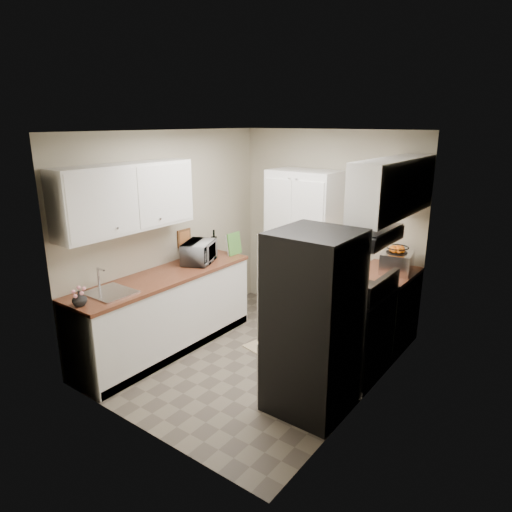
{
  "coord_description": "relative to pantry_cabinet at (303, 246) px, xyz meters",
  "views": [
    {
      "loc": [
        2.77,
        -3.73,
        2.6
      ],
      "look_at": [
        -0.12,
        0.15,
        1.16
      ],
      "focal_mm": 32.0,
      "sensor_mm": 36.0,
      "label": 1
    }
  ],
  "objects": [
    {
      "name": "microwave",
      "position": [
        -0.79,
        -1.16,
        0.05
      ],
      "size": [
        0.49,
        0.56,
        0.26
      ],
      "primitive_type": "imported",
      "rotation": [
        0.0,
        0.0,
        2.0
      ],
      "color": "silver",
      "rests_on": "countertop_left"
    },
    {
      "name": "fruit_basket",
      "position": [
        1.29,
        -0.1,
        0.21
      ],
      "size": [
        0.33,
        0.33,
        0.11
      ],
      "primitive_type": null,
      "rotation": [
        0.0,
        0.0,
        -0.35
      ],
      "color": "orange",
      "rests_on": "toaster_oven"
    },
    {
      "name": "toaster_oven",
      "position": [
        1.29,
        -0.07,
        0.04
      ],
      "size": [
        0.39,
        0.46,
        0.24
      ],
      "primitive_type": "cube",
      "rotation": [
        0.0,
        0.0,
        0.18
      ],
      "color": "silver",
      "rests_on": "countertop_right"
    },
    {
      "name": "pantry_cabinet",
      "position": [
        0.0,
        0.0,
        0.0
      ],
      "size": [
        0.9,
        0.55,
        2.0
      ],
      "primitive_type": "cube",
      "color": "white",
      "rests_on": "ground"
    },
    {
      "name": "flower_vase",
      "position": [
        -0.75,
        -2.83,
        -0.01
      ],
      "size": [
        0.15,
        0.15,
        0.15
      ],
      "primitive_type": "imported",
      "rotation": [
        0.0,
        0.0,
        0.04
      ],
      "color": "silver",
      "rests_on": "countertop_left"
    },
    {
      "name": "kitchen_mat",
      "position": [
        0.19,
        -0.87,
        -0.99
      ],
      "size": [
        0.61,
        0.82,
        0.01
      ],
      "primitive_type": "cube",
      "rotation": [
        0.0,
        0.0,
        -0.22
      ],
      "color": "tan",
      "rests_on": "ground"
    },
    {
      "name": "base_cabinet_left",
      "position": [
        -0.79,
        -1.75,
        -0.56
      ],
      "size": [
        0.6,
        2.3,
        0.88
      ],
      "primitive_type": "cube",
      "color": "white",
      "rests_on": "ground"
    },
    {
      "name": "countertop_right",
      "position": [
        1.19,
        -0.12,
        -0.1
      ],
      "size": [
        0.63,
        0.83,
        0.04
      ],
      "primitive_type": "cube",
      "color": "brown",
      "rests_on": "base_cabinet_right"
    },
    {
      "name": "cutting_board",
      "position": [
        -0.67,
        -0.63,
        0.06
      ],
      "size": [
        0.03,
        0.23,
        0.29
      ],
      "primitive_type": "cube",
      "rotation": [
        0.0,
        0.0,
        -0.03
      ],
      "color": "#4A8B36",
      "rests_on": "countertop_left"
    },
    {
      "name": "ground",
      "position": [
        0.2,
        -1.32,
        -1.0
      ],
      "size": [
        3.2,
        3.2,
        0.0
      ],
      "primitive_type": "plane",
      "color": "#665B4C",
      "rests_on": "ground"
    },
    {
      "name": "countertop_left",
      "position": [
        -0.79,
        -1.75,
        -0.1
      ],
      "size": [
        0.63,
        2.33,
        0.04
      ],
      "primitive_type": "cube",
      "color": "brown",
      "rests_on": "base_cabinet_left"
    },
    {
      "name": "room_shell",
      "position": [
        0.18,
        -1.32,
        0.63
      ],
      "size": [
        2.64,
        3.24,
        2.52
      ],
      "color": "#B3AC91",
      "rests_on": "ground"
    },
    {
      "name": "base_cabinet_right",
      "position": [
        1.19,
        -0.12,
        -0.56
      ],
      "size": [
        0.6,
        0.8,
        0.88
      ],
      "primitive_type": "cube",
      "color": "white",
      "rests_on": "ground"
    },
    {
      "name": "refrigerator",
      "position": [
        1.14,
        -1.73,
        -0.15
      ],
      "size": [
        0.7,
        0.72,
        1.7
      ],
      "primitive_type": "cube",
      "color": "#B7B7BC",
      "rests_on": "ground"
    },
    {
      "name": "wine_bottle",
      "position": [
        -0.89,
        -0.77,
        0.07
      ],
      "size": [
        0.08,
        0.08,
        0.3
      ],
      "primitive_type": "cylinder",
      "color": "black",
      "rests_on": "countertop_left"
    },
    {
      "name": "electric_range",
      "position": [
        1.17,
        -0.93,
        -0.52
      ],
      "size": [
        0.71,
        0.78,
        1.13
      ],
      "color": "#B7B7BC",
      "rests_on": "ground"
    }
  ]
}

